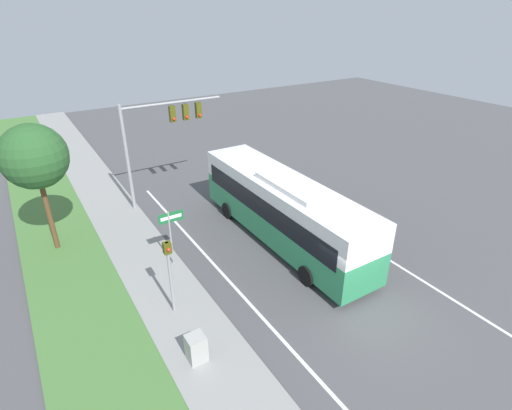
# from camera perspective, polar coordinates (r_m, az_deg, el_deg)

# --- Properties ---
(ground_plane) EXTENTS (80.00, 80.00, 0.00)m
(ground_plane) POSITION_cam_1_polar(r_m,az_deg,el_deg) (17.11, 13.74, -13.41)
(ground_plane) COLOR #4C4C4F
(sidewalk) EXTENTS (2.80, 80.00, 0.12)m
(sidewalk) POSITION_cam_1_polar(r_m,az_deg,el_deg) (14.33, -5.64, -22.14)
(sidewalk) COLOR gray
(sidewalk) RESTS_ON ground_plane
(lane_divider_near) EXTENTS (0.14, 30.00, 0.01)m
(lane_divider_near) POSITION_cam_1_polar(r_m,az_deg,el_deg) (15.28, 3.56, -18.43)
(lane_divider_near) COLOR silver
(lane_divider_near) RESTS_ON ground_plane
(lane_divider_far) EXTENTS (0.14, 30.00, 0.01)m
(lane_divider_far) POSITION_cam_1_polar(r_m,az_deg,el_deg) (19.44, 21.41, -9.18)
(lane_divider_far) COLOR silver
(lane_divider_far) RESTS_ON ground_plane
(bus) EXTENTS (2.69, 11.45, 3.53)m
(bus) POSITION_cam_1_polar(r_m,az_deg,el_deg) (19.67, 3.86, -0.19)
(bus) COLOR #2D8956
(bus) RESTS_ON ground_plane
(signal_gantry) EXTENTS (5.92, 0.41, 6.16)m
(signal_gantry) POSITION_cam_1_polar(r_m,az_deg,el_deg) (23.43, -13.49, 10.46)
(signal_gantry) COLOR #939399
(signal_gantry) RESTS_ON ground_plane
(pedestrian_signal) EXTENTS (0.28, 0.34, 3.24)m
(pedestrian_signal) POSITION_cam_1_polar(r_m,az_deg,el_deg) (15.17, -12.27, -8.62)
(pedestrian_signal) COLOR #939399
(pedestrian_signal) RESTS_ON ground_plane
(street_sign) EXTENTS (1.14, 0.08, 2.79)m
(street_sign) POSITION_cam_1_polar(r_m,az_deg,el_deg) (18.07, -12.05, -3.32)
(street_sign) COLOR #939399
(street_sign) RESTS_ON ground_plane
(utility_cabinet) EXTENTS (0.61, 0.61, 0.98)m
(utility_cabinet) POSITION_cam_1_polar(r_m,az_deg,el_deg) (14.23, -8.54, -19.54)
(utility_cabinet) COLOR #A8A8A3
(utility_cabinet) RESTS_ON sidewalk
(roadside_tree) EXTENTS (2.92, 2.92, 6.18)m
(roadside_tree) POSITION_cam_1_polar(r_m,az_deg,el_deg) (20.22, -29.15, 6.00)
(roadside_tree) COLOR brown
(roadside_tree) RESTS_ON grass_verge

